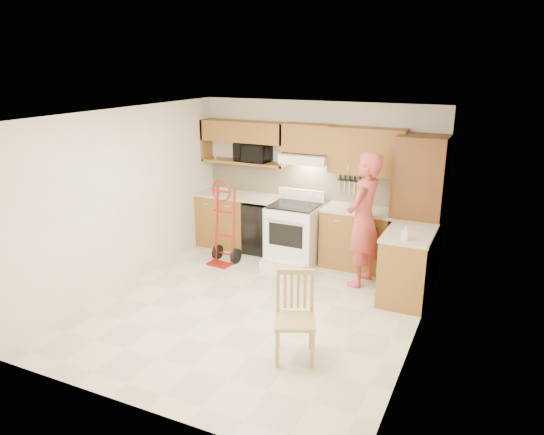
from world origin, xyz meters
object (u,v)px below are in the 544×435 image
Objects in this scene: person at (363,220)px; hand_truck at (222,227)px; microwave at (253,152)px; dining_chair at (295,318)px; range at (292,230)px.

hand_truck is at bearing -77.78° from person.
dining_chair is at bearing -52.75° from microwave.
hand_truck is at bearing 112.30° from dining_chair.
range is 1.19× the size of dining_chair.
person reaches higher than dining_chair.
range is 2.69m from dining_chair.
person is (1.18, -0.27, 0.40)m from range.
person reaches higher than microwave.
microwave is 0.29× the size of person.
range is 1.28m from person.
person is 2.02× the size of dining_chair.
person is (2.10, -0.74, -0.68)m from microwave.
person is 1.57× the size of hand_truck.
range reaches higher than dining_chair.
dining_chair is (2.07, -2.02, -0.14)m from hand_truck.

